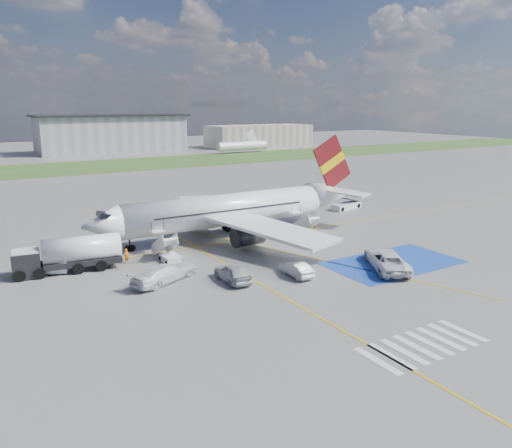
# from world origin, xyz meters

# --- Properties ---
(ground) EXTENTS (400.00, 400.00, 0.00)m
(ground) POSITION_xyz_m (0.00, 0.00, 0.00)
(ground) COLOR #60605E
(ground) RESTS_ON ground
(grass_strip) EXTENTS (400.00, 30.00, 0.01)m
(grass_strip) POSITION_xyz_m (0.00, 95.00, 0.01)
(grass_strip) COLOR #2D4C1E
(grass_strip) RESTS_ON ground
(taxiway_line_main) EXTENTS (120.00, 0.20, 0.01)m
(taxiway_line_main) POSITION_xyz_m (0.00, 12.00, 0.01)
(taxiway_line_main) COLOR gold
(taxiway_line_main) RESTS_ON ground
(taxiway_line_cross) EXTENTS (0.20, 60.00, 0.01)m
(taxiway_line_cross) POSITION_xyz_m (-5.00, -10.00, 0.01)
(taxiway_line_cross) COLOR gold
(taxiway_line_cross) RESTS_ON ground
(taxiway_line_diag) EXTENTS (20.71, 56.45, 0.01)m
(taxiway_line_diag) POSITION_xyz_m (0.00, 12.00, 0.01)
(taxiway_line_diag) COLOR gold
(taxiway_line_diag) RESTS_ON ground
(staging_box) EXTENTS (14.00, 8.00, 0.01)m
(staging_box) POSITION_xyz_m (10.00, -4.00, 0.01)
(staging_box) COLOR #193F9B
(staging_box) RESTS_ON ground
(crosswalk) EXTENTS (9.00, 4.00, 0.01)m
(crosswalk) POSITION_xyz_m (-1.80, -18.00, 0.01)
(crosswalk) COLOR silver
(crosswalk) RESTS_ON ground
(terminal_centre) EXTENTS (48.00, 18.00, 12.00)m
(terminal_centre) POSITION_xyz_m (20.00, 135.00, 6.00)
(terminal_centre) COLOR gray
(terminal_centre) RESTS_ON ground
(terminal_east) EXTENTS (40.00, 16.00, 8.00)m
(terminal_east) POSITION_xyz_m (75.00, 128.00, 4.00)
(terminal_east) COLOR gray
(terminal_east) RESTS_ON ground
(airliner) EXTENTS (36.81, 32.95, 11.92)m
(airliner) POSITION_xyz_m (1.51, 14.00, 3.39)
(airliner) COLOR white
(airliner) RESTS_ON ground
(airstairs_fwd) EXTENTS (1.90, 5.20, 3.60)m
(airstairs_fwd) POSITION_xyz_m (-9.50, 8.70, 0.62)
(airstairs_fwd) COLOR white
(airstairs_fwd) RESTS_ON ground
(airstairs_aft) EXTENTS (1.90, 5.20, 3.60)m
(airstairs_aft) POSITION_xyz_m (9.00, 8.70, 0.62)
(airstairs_aft) COLOR white
(airstairs_aft) RESTS_ON ground
(fuel_tanker) EXTENTS (10.16, 3.86, 3.38)m
(fuel_tanker) POSITION_xyz_m (-19.09, 10.51, 1.42)
(fuel_tanker) COLOR black
(fuel_tanker) RESTS_ON ground
(gpu_cart) EXTENTS (2.23, 1.87, 1.60)m
(gpu_cart) POSITION_xyz_m (-20.22, 10.44, 0.72)
(gpu_cart) COLOR white
(gpu_cart) RESTS_ON ground
(belt_loader) EXTENTS (6.08, 3.11, 1.76)m
(belt_loader) POSITION_xyz_m (24.14, 19.33, 0.44)
(belt_loader) COLOR white
(belt_loader) RESTS_ON ground
(car_silver_a) EXTENTS (2.11, 4.94, 1.66)m
(car_silver_a) POSITION_xyz_m (-6.81, -0.24, 0.83)
(car_silver_a) COLOR #A8AAAF
(car_silver_a) RESTS_ON ground
(car_silver_b) EXTENTS (1.65, 4.21, 1.36)m
(car_silver_b) POSITION_xyz_m (-0.92, -2.09, 0.68)
(car_silver_b) COLOR #B3B6BA
(car_silver_b) RESTS_ON ground
(van_white_a) EXTENTS (5.76, 7.04, 2.41)m
(van_white_a) POSITION_xyz_m (8.11, -4.86, 1.20)
(van_white_a) COLOR white
(van_white_a) RESTS_ON ground
(van_white_b) EXTENTS (6.02, 4.38, 2.19)m
(van_white_b) POSITION_xyz_m (-12.12, 2.99, 1.09)
(van_white_b) COLOR silver
(van_white_b) RESTS_ON ground
(crew_fwd) EXTENTS (0.65, 0.54, 1.53)m
(crew_fwd) POSITION_xyz_m (-13.53, 10.17, 0.76)
(crew_fwd) COLOR orange
(crew_fwd) RESTS_ON ground
(crew_nose) EXTENTS (1.03, 0.99, 1.67)m
(crew_nose) POSITION_xyz_m (-14.58, 14.06, 0.84)
(crew_nose) COLOR orange
(crew_nose) RESTS_ON ground
(crew_aft) EXTENTS (0.74, 0.99, 1.56)m
(crew_aft) POSITION_xyz_m (11.44, 11.01, 0.78)
(crew_aft) COLOR orange
(crew_aft) RESTS_ON ground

